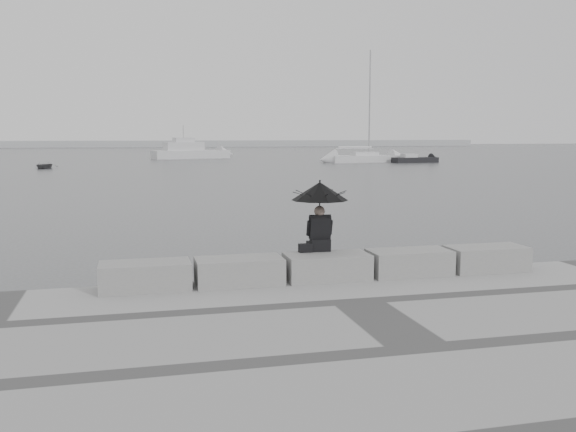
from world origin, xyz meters
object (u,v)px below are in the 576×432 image
object	(u,v)px
motor_cruiser	(191,152)
dinghy	(44,166)
seated_person	(320,200)
small_motorboat	(415,160)
sailboat_right	(365,158)

from	to	relation	value
motor_cruiser	dinghy	distance (m)	27.03
dinghy	seated_person	bearing A→B (deg)	-70.22
seated_person	small_motorboat	bearing A→B (deg)	68.70
sailboat_right	dinghy	bearing A→B (deg)	-174.12
motor_cruiser	small_motorboat	world-z (taller)	motor_cruiser
sailboat_right	motor_cruiser	world-z (taller)	sailboat_right
dinghy	small_motorboat	bearing A→B (deg)	12.29
sailboat_right	dinghy	distance (m)	34.95
small_motorboat	seated_person	bearing A→B (deg)	-123.49
motor_cruiser	dinghy	xyz separation A→B (m)	(-16.00, -21.77, -0.62)
sailboat_right	dinghy	size ratio (longest dim) A/B	4.04
motor_cruiser	sailboat_right	bearing A→B (deg)	-57.14
seated_person	sailboat_right	world-z (taller)	sailboat_right
seated_person	small_motorboat	xyz separation A→B (m)	(28.44, 56.53, -1.67)
seated_person	motor_cruiser	size ratio (longest dim) A/B	0.13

